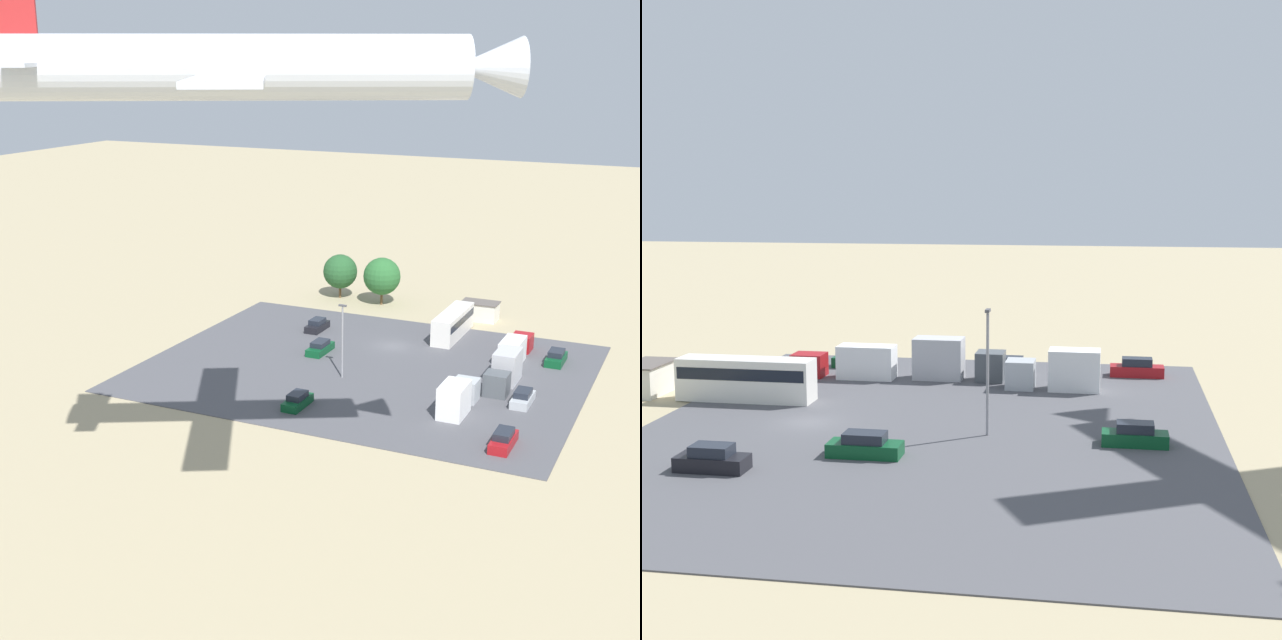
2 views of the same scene
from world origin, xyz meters
TOP-DOWN VIEW (x-y plane):
  - ground_plane at (0.00, 0.00)m, footprint 400.00×400.00m
  - parking_lot_surface at (0.00, 8.78)m, footprint 49.55×39.56m
  - shed_building at (-6.74, -15.87)m, footprint 5.03×3.15m
  - bus at (-5.59, -6.99)m, footprint 2.55×10.71m
  - parked_car_0 at (11.31, -1.96)m, footprint 1.84×4.22m
  - parked_car_1 at (-19.68, -2.15)m, footprint 1.95×4.38m
  - parked_car_2 at (-18.96, 12.12)m, footprint 1.83×4.33m
  - parked_car_3 at (1.99, 22.67)m, footprint 1.77×4.25m
  - parked_car_4 at (-19.69, 23.36)m, footprint 1.82×4.66m
  - parked_car_5 at (7.12, 6.14)m, footprint 1.89×4.60m
  - parked_truck_0 at (-14.96, -1.36)m, footprint 2.33×9.09m
  - parked_truck_1 at (-15.85, 7.62)m, footprint 2.51×7.86m
  - parked_truck_2 at (-13.31, 16.88)m, footprint 2.49×7.68m
  - tree_near_shed at (15.19, -18.24)m, footprint 5.07×5.07m
  - tree_apron_mid at (8.24, -17.35)m, footprint 5.39×5.39m
  - light_pole_lot_centre at (1.21, 12.96)m, footprint 0.90×0.28m
  - airplane at (-9.09, 49.99)m, footprint 30.44×24.94m

SIDE VIEW (x-z plane):
  - ground_plane at x=0.00m, z-range 0.00..0.00m
  - parking_lot_surface at x=0.00m, z-range 0.00..0.08m
  - parked_car_5 at x=7.12m, z-range -0.05..1.47m
  - parked_car_3 at x=1.99m, z-range -0.05..1.47m
  - parked_car_2 at x=-18.96m, z-range -0.05..1.49m
  - parked_car_0 at x=11.31m, z-range -0.05..1.50m
  - parked_car_1 at x=-19.68m, z-range -0.05..1.56m
  - parked_car_4 at x=-19.69m, z-range -0.06..1.58m
  - shed_building at x=-6.74m, z-range 0.01..2.56m
  - parked_truck_0 at x=-14.96m, z-range -0.04..2.86m
  - parked_truck_2 at x=-13.31m, z-range -0.06..3.31m
  - parked_truck_1 at x=-15.85m, z-range -0.07..3.52m
  - bus at x=-5.59m, z-range 0.21..3.53m
  - tree_near_shed at x=15.19m, z-range 0.74..7.31m
  - tree_apron_mid at x=8.24m, z-range 0.76..7.69m
  - light_pole_lot_centre at x=1.21m, z-range 0.51..9.06m
  - airplane at x=-9.09m, z-range 30.25..38.52m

